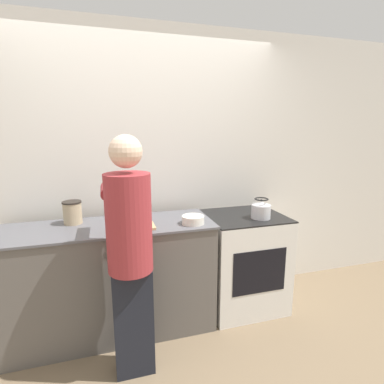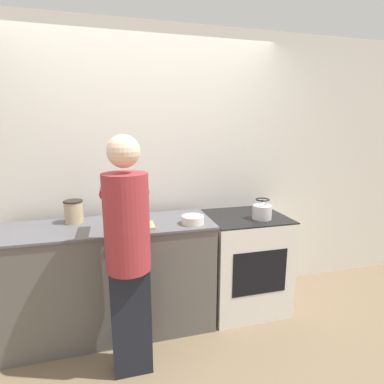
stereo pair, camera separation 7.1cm
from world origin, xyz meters
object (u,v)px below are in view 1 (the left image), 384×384
oven (243,261)px  canister_jar (72,212)px  person (130,250)px  bowl_prep (193,220)px  kettle (261,210)px  cutting_board (132,227)px  knife (132,225)px

oven → canister_jar: 1.60m
person → canister_jar: (-0.40, 0.62, 0.11)m
oven → bowl_prep: bowl_prep is taller
kettle → bowl_prep: size_ratio=1.00×
person → bowl_prep: person is taller
oven → person: person is taller
cutting_board → knife: (0.00, 0.02, 0.01)m
canister_jar → knife: bearing=-28.6°
oven → kettle: kettle is taller
knife → canister_jar: 0.51m
bowl_prep → cutting_board: bearing=177.8°
canister_jar → kettle: bearing=-7.8°
oven → cutting_board: size_ratio=2.56×
kettle → bowl_prep: kettle is taller
bowl_prep → kettle: bearing=5.6°
knife → kettle: 1.14m
person → knife: (0.05, 0.38, 0.04)m
cutting_board → knife: knife is taller
person → kettle: person is taller
cutting_board → person: bearing=-97.2°
kettle → canister_jar: bearing=172.2°
bowl_prep → canister_jar: canister_jar is taller
bowl_prep → knife: bearing=175.4°
knife → cutting_board: bearing=-110.8°
knife → kettle: bearing=-12.8°
knife → bowl_prep: size_ratio=1.37×
bowl_prep → person: bearing=-147.5°
cutting_board → canister_jar: bearing=149.4°
oven → person: size_ratio=0.55×
oven → kettle: size_ratio=4.97×
oven → canister_jar: canister_jar is taller
cutting_board → canister_jar: canister_jar is taller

